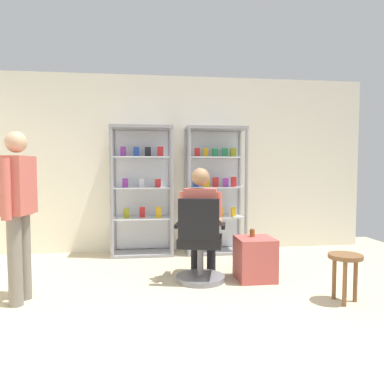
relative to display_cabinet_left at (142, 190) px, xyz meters
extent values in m
plane|color=#C6B793|center=(0.55, -2.76, -0.97)|extent=(7.20, 7.20, 0.00)
cube|color=silver|center=(0.55, 0.24, 0.38)|extent=(6.00, 0.10, 2.70)
cylinder|color=gray|center=(-0.43, -0.26, -0.02)|extent=(0.05, 0.05, 1.90)
cylinder|color=gray|center=(0.42, -0.26, -0.02)|extent=(0.05, 0.05, 1.90)
cylinder|color=gray|center=(-0.43, 0.14, -0.02)|extent=(0.05, 0.05, 1.90)
cylinder|color=gray|center=(0.42, 0.14, -0.02)|extent=(0.05, 0.05, 1.90)
cube|color=gray|center=(0.00, -0.06, 0.91)|extent=(0.90, 0.45, 0.04)
cube|color=gray|center=(0.00, -0.06, -0.95)|extent=(0.90, 0.45, 0.04)
cube|color=silver|center=(0.00, 0.15, -0.02)|extent=(0.84, 0.02, 1.80)
cube|color=silver|center=(0.00, -0.06, -0.42)|extent=(0.82, 0.39, 0.02)
cube|color=#999919|center=(-0.23, -0.06, -0.34)|extent=(0.07, 0.04, 0.14)
cube|color=red|center=(0.00, -0.02, -0.33)|extent=(0.08, 0.05, 0.15)
cube|color=gold|center=(0.24, -0.10, -0.33)|extent=(0.08, 0.05, 0.16)
cube|color=silver|center=(0.00, -0.06, 0.03)|extent=(0.82, 0.39, 0.02)
cube|color=purple|center=(-0.24, -0.07, 0.11)|extent=(0.09, 0.04, 0.13)
cube|color=silver|center=(0.00, -0.03, 0.10)|extent=(0.08, 0.05, 0.12)
cube|color=red|center=(0.23, -0.09, 0.10)|extent=(0.09, 0.04, 0.12)
cube|color=silver|center=(0.00, -0.06, 0.48)|extent=(0.82, 0.39, 0.02)
cube|color=purple|center=(-0.27, -0.03, 0.56)|extent=(0.08, 0.05, 0.15)
cube|color=#264CB2|center=(-0.08, -0.03, 0.56)|extent=(0.08, 0.04, 0.14)
cube|color=black|center=(0.09, -0.04, 0.56)|extent=(0.09, 0.05, 0.14)
cube|color=red|center=(0.27, -0.10, 0.56)|extent=(0.09, 0.05, 0.15)
cylinder|color=gray|center=(0.67, -0.26, -0.02)|extent=(0.05, 0.05, 1.90)
cylinder|color=gray|center=(1.52, -0.26, -0.02)|extent=(0.05, 0.05, 1.90)
cylinder|color=gray|center=(0.67, 0.14, -0.02)|extent=(0.05, 0.05, 1.90)
cylinder|color=gray|center=(1.52, 0.14, -0.02)|extent=(0.05, 0.05, 1.90)
cube|color=gray|center=(1.10, -0.06, 0.91)|extent=(0.90, 0.45, 0.04)
cube|color=gray|center=(1.10, -0.06, -0.95)|extent=(0.90, 0.45, 0.04)
cube|color=silver|center=(1.10, 0.15, -0.02)|extent=(0.84, 0.02, 1.80)
cube|color=silver|center=(1.10, -0.06, -0.42)|extent=(0.82, 0.39, 0.02)
cube|color=#264CB2|center=(0.84, -0.03, -0.34)|extent=(0.09, 0.05, 0.13)
cube|color=#264CB2|center=(1.01, -0.11, -0.34)|extent=(0.09, 0.05, 0.13)
cube|color=gold|center=(1.18, -0.09, -0.34)|extent=(0.09, 0.03, 0.14)
cube|color=gold|center=(1.38, -0.08, -0.34)|extent=(0.08, 0.05, 0.14)
cube|color=silver|center=(1.10, -0.06, 0.03)|extent=(0.82, 0.39, 0.02)
cube|color=#264CB2|center=(0.80, -0.04, 0.10)|extent=(0.09, 0.06, 0.13)
cube|color=gold|center=(0.96, -0.07, 0.11)|extent=(0.09, 0.05, 0.14)
cube|color=red|center=(1.10, -0.07, 0.11)|extent=(0.09, 0.05, 0.14)
cube|color=purple|center=(1.25, -0.09, 0.11)|extent=(0.09, 0.05, 0.13)
cube|color=red|center=(1.38, -0.07, 0.12)|extent=(0.08, 0.04, 0.15)
cube|color=silver|center=(1.10, -0.06, 0.48)|extent=(0.82, 0.39, 0.02)
cube|color=red|center=(0.82, -0.09, 0.56)|extent=(0.08, 0.05, 0.13)
cube|color=gold|center=(0.95, -0.05, 0.56)|extent=(0.08, 0.04, 0.13)
cube|color=#268C4C|center=(1.10, -0.03, 0.56)|extent=(0.09, 0.05, 0.13)
cube|color=#268C4C|center=(1.25, -0.02, 0.56)|extent=(0.09, 0.05, 0.13)
cube|color=#999919|center=(1.38, -0.02, 0.56)|extent=(0.09, 0.04, 0.14)
cylinder|color=slate|center=(0.67, -1.42, -0.94)|extent=(0.56, 0.56, 0.06)
cylinder|color=slate|center=(0.67, -1.42, -0.73)|extent=(0.07, 0.07, 0.41)
cube|color=black|center=(0.67, -1.42, -0.51)|extent=(0.58, 0.58, 0.10)
cube|color=black|center=(0.62, -1.63, -0.23)|extent=(0.45, 0.18, 0.45)
cube|color=black|center=(0.92, -1.48, -0.33)|extent=(0.11, 0.30, 0.04)
cube|color=black|center=(0.41, -1.36, -0.33)|extent=(0.11, 0.30, 0.04)
cylinder|color=black|center=(0.81, -1.25, -0.41)|extent=(0.23, 0.42, 0.14)
cylinder|color=black|center=(0.86, -1.06, -0.69)|extent=(0.11, 0.11, 0.56)
cylinder|color=black|center=(0.62, -1.20, -0.41)|extent=(0.23, 0.42, 0.14)
cylinder|color=black|center=(0.66, -1.01, -0.69)|extent=(0.11, 0.11, 0.56)
cube|color=#BF594C|center=(0.67, -1.42, -0.16)|extent=(0.40, 0.30, 0.50)
sphere|color=#99704C|center=(0.67, -1.42, 0.22)|extent=(0.20, 0.20, 0.20)
cylinder|color=#BF594C|center=(0.86, -1.47, -0.09)|extent=(0.09, 0.09, 0.28)
cylinder|color=#99704C|center=(0.90, -1.29, -0.31)|extent=(0.15, 0.31, 0.08)
cylinder|color=#BF594C|center=(0.47, -1.38, -0.09)|extent=(0.09, 0.09, 0.28)
cylinder|color=#99704C|center=(0.51, -1.20, -0.31)|extent=(0.15, 0.31, 0.08)
cube|color=#B24C47|center=(1.30, -1.45, -0.72)|extent=(0.42, 0.44, 0.49)
cylinder|color=brown|center=(1.29, -1.38, -0.43)|extent=(0.06, 0.06, 0.09)
cylinder|color=slate|center=(-1.13, -1.77, -0.54)|extent=(0.13, 0.13, 0.85)
cylinder|color=#BF594C|center=(-1.12, -1.65, 0.13)|extent=(0.09, 0.09, 0.55)
cylinder|color=slate|center=(-1.16, -1.95, -0.54)|extent=(0.13, 0.13, 0.85)
cylinder|color=#BF594C|center=(-1.17, -2.07, 0.13)|extent=(0.09, 0.09, 0.55)
cube|color=#BF594C|center=(-1.15, -1.86, 0.16)|extent=(0.27, 0.39, 0.55)
sphere|color=tan|center=(-1.15, -1.86, 0.56)|extent=(0.20, 0.20, 0.20)
cylinder|color=brown|center=(1.94, -2.25, -0.52)|extent=(0.32, 0.32, 0.04)
cylinder|color=brown|center=(2.05, -2.25, -0.75)|extent=(0.04, 0.04, 0.43)
cylinder|color=brown|center=(1.88, -2.16, -0.75)|extent=(0.04, 0.04, 0.43)
cylinder|color=brown|center=(1.88, -2.35, -0.75)|extent=(0.04, 0.04, 0.43)
camera|label=1|loc=(0.06, -5.45, 0.31)|focal=33.93mm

